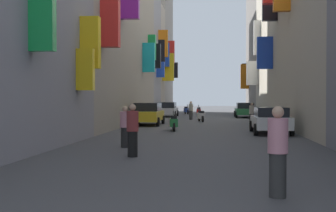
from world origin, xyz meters
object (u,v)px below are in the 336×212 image
at_px(pedestrian_far_away, 278,152).
at_px(parked_car_yellow, 148,113).
at_px(scooter_green, 174,123).
at_px(scooter_blue, 187,110).
at_px(pedestrian_crossing, 133,131).
at_px(pedestrian_near_right, 125,127).
at_px(parked_car_silver, 167,109).
at_px(scooter_red, 199,111).
at_px(parked_car_white, 271,120).
at_px(pedestrian_mid_street, 191,111).
at_px(scooter_white, 201,116).
at_px(parked_car_green, 245,110).
at_px(pedestrian_near_left, 252,114).

bearing_deg(pedestrian_far_away, parked_car_yellow, 104.67).
height_order(scooter_green, scooter_blue, same).
relative_size(pedestrian_crossing, pedestrian_near_right, 1.07).
xyz_separation_m(parked_car_silver, scooter_red, (3.02, 3.29, -0.29)).
bearing_deg(scooter_red, parked_car_yellow, -99.87).
height_order(parked_car_white, pedestrian_mid_street, pedestrian_mid_street).
distance_m(pedestrian_crossing, pedestrian_near_right, 2.73).
xyz_separation_m(parked_car_white, scooter_green, (-5.20, 1.62, -0.27)).
distance_m(parked_car_yellow, scooter_white, 5.77).
bearing_deg(scooter_blue, scooter_green, -88.04).
distance_m(parked_car_silver, scooter_blue, 7.25).
bearing_deg(scooter_green, pedestrian_crossing, -91.36).
bearing_deg(pedestrian_far_away, pedestrian_near_right, 119.37).
bearing_deg(pedestrian_mid_street, parked_car_silver, 115.20).
distance_m(parked_car_green, scooter_green, 18.64).
height_order(scooter_white, scooter_green, same).
bearing_deg(pedestrian_far_away, pedestrian_mid_street, 96.13).
bearing_deg(pedestrian_crossing, parked_car_yellow, 96.87).
xyz_separation_m(parked_car_silver, scooter_green, (2.37, -18.68, -0.29)).
height_order(scooter_blue, pedestrian_far_away, pedestrian_far_away).
bearing_deg(pedestrian_near_right, parked_car_white, 48.94).
height_order(parked_car_silver, pedestrian_mid_street, pedestrian_mid_street).
height_order(parked_car_yellow, pedestrian_far_away, pedestrian_far_away).
height_order(parked_car_yellow, scooter_blue, parked_car_yellow).
distance_m(parked_car_silver, scooter_red, 4.47).
bearing_deg(pedestrian_mid_street, pedestrian_near_right, -93.48).
relative_size(pedestrian_near_left, pedestrian_near_right, 0.99).
distance_m(parked_car_green, scooter_blue, 9.92).
xyz_separation_m(scooter_blue, scooter_red, (1.53, -3.81, -0.00)).
xyz_separation_m(scooter_green, pedestrian_mid_street, (0.29, 13.03, 0.31)).
xyz_separation_m(scooter_red, pedestrian_near_right, (-1.69, -30.75, 0.31)).
bearing_deg(pedestrian_far_away, parked_car_silver, 99.37).
bearing_deg(pedestrian_mid_street, scooter_green, -91.27).
bearing_deg(parked_car_green, parked_car_silver, 174.21).
bearing_deg(parked_car_silver, pedestrian_near_left, -59.44).
xyz_separation_m(parked_car_silver, scooter_white, (3.61, -8.93, -0.29)).
distance_m(parked_car_white, pedestrian_mid_street, 15.46).
relative_size(parked_car_white, parked_car_yellow, 0.93).
distance_m(parked_car_green, scooter_red, 6.07).
bearing_deg(parked_car_white, pedestrian_near_right, -131.06).
height_order(parked_car_white, scooter_blue, parked_car_white).
bearing_deg(pedestrian_far_away, pedestrian_crossing, 124.72).
xyz_separation_m(parked_car_yellow, pedestrian_crossing, (2.00, -16.59, 0.04)).
bearing_deg(scooter_red, pedestrian_far_away, -85.81).
bearing_deg(parked_car_silver, pedestrian_mid_street, -64.80).
distance_m(parked_car_yellow, pedestrian_far_away, 22.76).
bearing_deg(pedestrian_mid_street, pedestrian_near_left, -55.32).
height_order(parked_car_white, pedestrian_near_left, pedestrian_near_left).
distance_m(scooter_white, scooter_blue, 16.17).
bearing_deg(scooter_green, scooter_white, 82.72).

